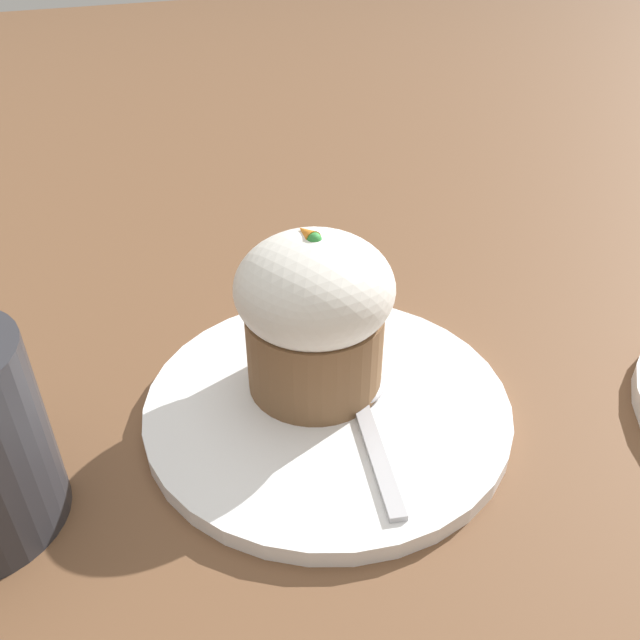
% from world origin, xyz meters
% --- Properties ---
extents(ground_plane, '(4.00, 4.00, 0.00)m').
position_xyz_m(ground_plane, '(0.00, 0.00, 0.00)').
color(ground_plane, brown).
extents(dessert_plate, '(0.23, 0.23, 0.01)m').
position_xyz_m(dessert_plate, '(0.00, 0.00, 0.01)').
color(dessert_plate, white).
rests_on(dessert_plate, ground_plane).
extents(carrot_cake, '(0.10, 0.10, 0.11)m').
position_xyz_m(carrot_cake, '(0.02, -0.00, 0.07)').
color(carrot_cake, brown).
rests_on(carrot_cake, dessert_plate).
extents(spoon, '(0.14, 0.07, 0.01)m').
position_xyz_m(spoon, '(-0.01, -0.02, 0.01)').
color(spoon, '#B7B7BC').
rests_on(spoon, dessert_plate).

